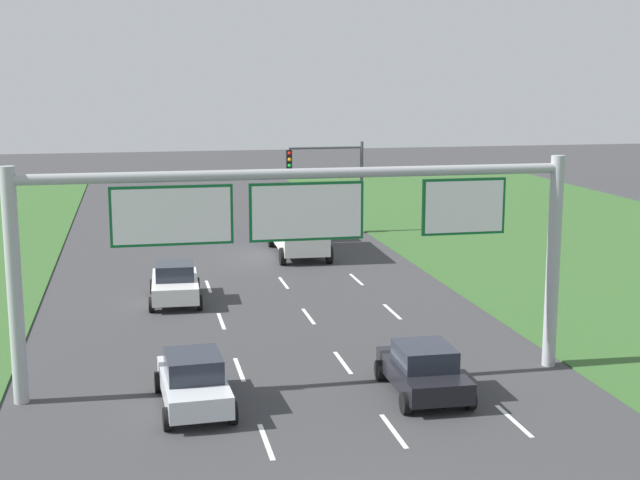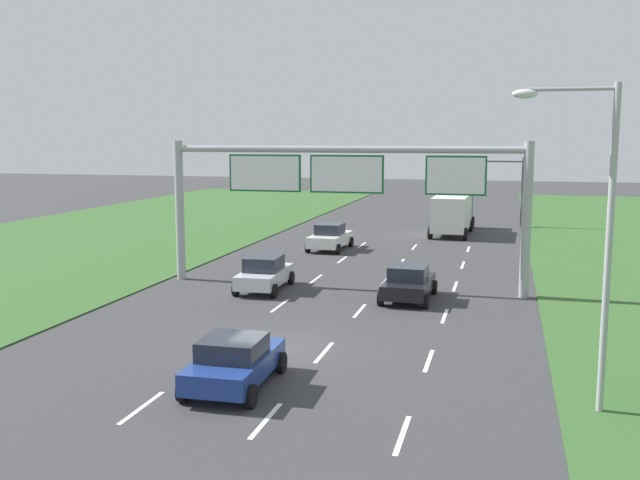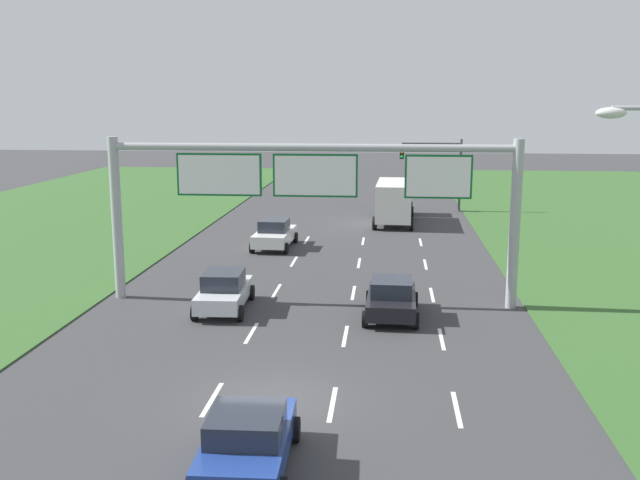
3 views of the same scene
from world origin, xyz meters
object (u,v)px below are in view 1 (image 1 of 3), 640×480
car_mid_lane (175,283)px  car_far_ahead (423,370)px  traffic_light_mast (331,171)px  sign_gantry (302,227)px  car_near_red (193,381)px  box_truck (296,222)px

car_mid_lane → car_far_ahead: car_mid_lane is taller
car_mid_lane → traffic_light_mast: size_ratio=0.79×
car_mid_lane → sign_gantry: 12.42m
traffic_light_mast → car_near_red: bearing=-110.3°
car_mid_lane → box_truck: bearing=56.6°
car_mid_lane → box_truck: 12.16m
sign_gantry → car_near_red: bearing=-157.5°
car_near_red → box_truck: 23.63m
car_near_red → traffic_light_mast: bearing=67.1°
car_near_red → car_far_ahead: bearing=-5.4°
car_near_red → traffic_light_mast: size_ratio=0.76×
car_far_ahead → sign_gantry: 5.66m
traffic_light_mast → car_mid_lane: bearing=-124.0°
sign_gantry → traffic_light_mast: 27.13m
box_truck → traffic_light_mast: size_ratio=1.52×
box_truck → traffic_light_mast: 6.43m
car_near_red → box_truck: bearing=69.8°
car_mid_lane → sign_gantry: size_ratio=0.26×
sign_gantry → car_mid_lane: bearing=106.9°
car_mid_lane → box_truck: (7.06, 9.87, 0.81)m
car_far_ahead → sign_gantry: (-3.39, 1.77, 4.18)m
box_truck → traffic_light_mast: (3.09, 5.18, 2.24)m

